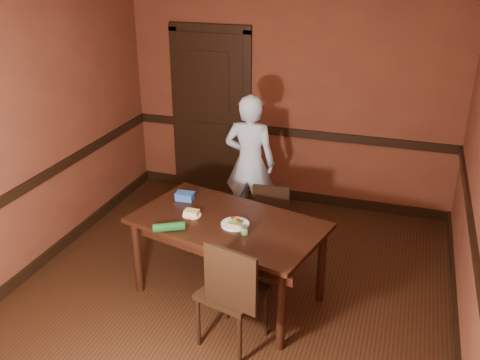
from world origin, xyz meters
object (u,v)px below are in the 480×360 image
Objects in this scene: dining_table at (228,259)px; person at (250,163)px; chair_far at (264,228)px; food_tub at (185,196)px; sandwich_plate at (235,223)px; sauce_jar at (245,230)px; cheese_saucer at (192,213)px; chair_near at (232,290)px.

dining_table is 1.43m from person.
food_tub is (-0.68, -0.37, 0.42)m from chair_far.
person reaches higher than chair_far.
person is 1.44m from sandwich_plate.
sauce_jar is (0.43, -1.53, 0.04)m from person.
person is 6.33× the size of sandwich_plate.
sauce_jar is at bearing -17.12° from cheese_saucer.
chair_far is (0.15, 0.64, 0.01)m from dining_table.
person is at bearing 102.17° from sandwich_plate.
chair_near is at bearing -51.50° from food_tub.
sandwich_plate is (0.08, -0.05, 0.41)m from dining_table.
chair_far is 1.23m from chair_near.
person is at bearing 70.47° from food_tub.
cheese_saucer is (-0.43, 0.04, 0.00)m from sandwich_plate.
dining_table is at bearing -111.37° from chair_far.
chair_near reaches higher than cheese_saucer.
sauce_jar reaches higher than chair_far.
sandwich_plate is at bearing -31.36° from food_tub.
person is at bearing -61.64° from chair_near.
dining_table is at bearing 0.58° from cheese_saucer.
sauce_jar reaches higher than cheese_saucer.
sauce_jar is at bearing 102.49° from person.
cheese_saucer is at bearing 174.04° from sandwich_plate.
sandwich_plate is (0.30, -1.41, 0.02)m from person.
sandwich_plate is 0.69m from food_tub.
chair_far reaches higher than dining_table.
chair_far is 0.80m from sandwich_plate.
person is 1.13m from food_tub.
chair_far is at bearing 84.20° from sandwich_plate.
person is 8.66× the size of food_tub.
food_tub is at bearing 148.74° from sauce_jar.
chair_near reaches higher than sauce_jar.
sandwich_plate is (-0.07, -0.69, 0.40)m from chair_far.
cheese_saucer is 0.94× the size of food_tub.
sauce_jar is at bearing -34.80° from food_tub.
cheese_saucer reaches higher than chair_far.
food_tub is at bearing -159.74° from chair_far.
dining_table is 21.59× the size of sauce_jar.
person reaches higher than cheese_saucer.
food_tub is at bearing 123.86° from cheese_saucer.
sauce_jar is 0.43× the size of food_tub.
person is at bearing 112.92° from dining_table.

